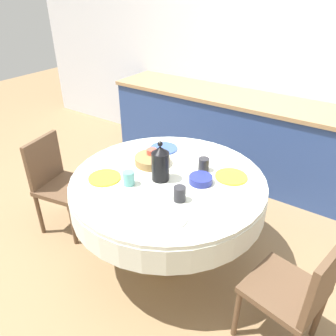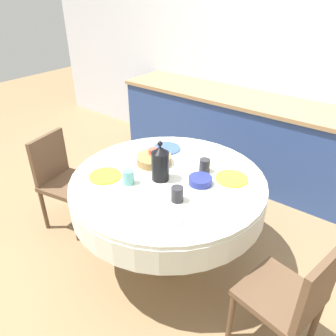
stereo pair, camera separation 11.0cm
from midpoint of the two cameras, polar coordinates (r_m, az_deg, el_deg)
The scene contains 17 objects.
ground_plane at distance 2.78m, azimuth 1.17°, elevation -14.97°, with size 12.00×12.00×0.00m, color #8E704C.
wall_back at distance 3.72m, azimuth 20.10°, elevation 18.14°, with size 7.00×0.05×2.60m.
kitchen_counter at distance 3.68m, azimuth 16.01°, elevation 4.58°, with size 3.24×0.64×0.90m.
dining_table at distance 2.38m, azimuth 1.32°, elevation -4.23°, with size 1.39×1.39×0.75m.
chair_left at distance 2.04m, azimuth 22.39°, elevation -20.04°, with size 0.47×0.47×0.85m.
chair_right at distance 2.97m, azimuth -16.99°, elevation -1.48°, with size 0.47×0.47×0.85m.
plate_near_left at distance 2.35m, azimuth -9.58°, elevation -1.38°, with size 0.23×0.23×0.01m, color yellow.
cup_near_left at distance 2.23m, azimuth -5.53°, elevation -1.60°, with size 0.08×0.08×0.10m, color #5BA39E.
plate_near_right at distance 1.94m, azimuth 1.01°, elevation -8.55°, with size 0.23×0.23×0.01m, color white.
cup_near_right at distance 2.06m, azimuth 3.15°, elevation -4.59°, with size 0.08×0.08×0.10m, color #28282D.
plate_far_left at distance 2.69m, azimuth 0.93°, elevation 3.43°, with size 0.23×0.23×0.01m, color #3856AD.
cup_far_left at distance 2.51m, azimuth -1.26°, elevation 2.33°, with size 0.08×0.08×0.10m, color #CC4C3D.
plate_far_right at distance 2.34m, azimuth 12.35°, elevation -1.82°, with size 0.23×0.23×0.01m, color yellow.
cup_far_right at distance 2.38m, azimuth 7.70°, elevation 0.42°, with size 0.08×0.08×0.10m, color #28282D.
coffee_carafe at distance 2.23m, azimuth 0.05°, elevation 0.82°, with size 0.12×0.12×0.29m.
bread_basket at distance 2.48m, azimuth -1.21°, elevation 1.47°, with size 0.26×0.26×0.06m, color olive.
fruit_bowl at distance 2.25m, azimuth 7.04°, elevation -2.19°, with size 0.16×0.16×0.05m, color navy.
Camera 2 is at (1.20, -1.55, 1.98)m, focal length 35.00 mm.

